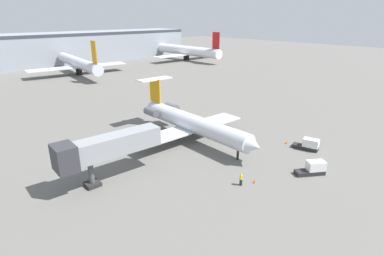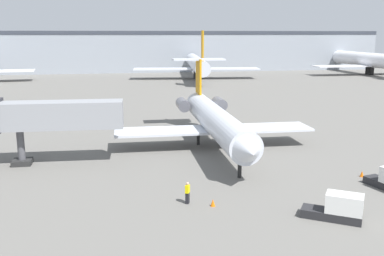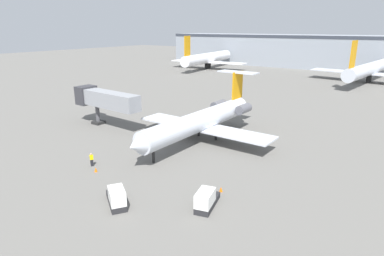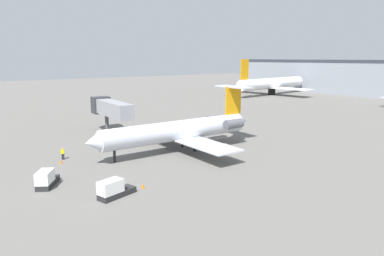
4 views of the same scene
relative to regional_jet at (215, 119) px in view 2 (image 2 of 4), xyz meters
name	(u,v)px [view 2 (image 2 of 4)]	position (x,y,z in m)	size (l,w,h in m)	color
ground_plane	(223,146)	(1.09, 0.35, -3.24)	(400.00, 400.00, 0.10)	#66635E
regional_jet	(215,119)	(0.00, 0.00, 0.00)	(22.09, 28.36, 9.25)	silver
jet_bridge	(39,117)	(-18.04, -3.27, 1.52)	(14.05, 3.65, 6.41)	gray
ground_crew_marshaller	(187,193)	(-5.84, -15.94, -2.33)	(0.42, 0.48, 1.69)	black
baggage_tug_trailing	(339,208)	(3.76, -20.73, -2.35)	(4.10, 3.38, 1.90)	#262628
traffic_cone_near	(362,174)	(10.51, -12.59, -2.91)	(0.36, 0.36, 0.55)	orange
traffic_cone_mid	(213,203)	(-4.09, -16.80, -2.91)	(0.36, 0.36, 0.55)	orange
terminal_building	(146,51)	(1.09, 105.88, 3.45)	(159.54, 20.07, 13.25)	#8C939E
parked_airliner_west_mid	(197,64)	(12.50, 73.96, 0.98)	(35.36, 41.69, 13.15)	silver
parked_airliner_centre	(371,60)	(67.06, 76.12, 1.25)	(35.80, 42.62, 13.69)	white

